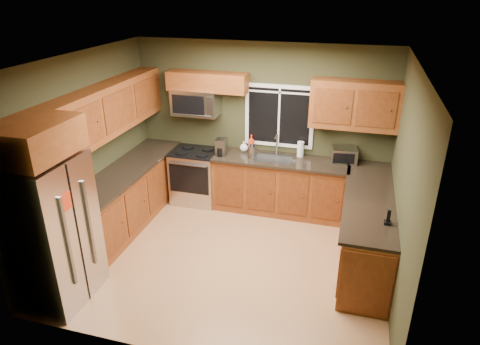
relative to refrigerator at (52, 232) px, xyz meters
The scene contains 28 objects.
floor 2.35m from the refrigerator, 36.78° to the left, with size 4.20×4.20×0.00m, color #AB764B.
ceiling 2.82m from the refrigerator, 36.78° to the left, with size 4.20×4.20×0.00m, color white.
back_wall 3.58m from the refrigerator, 60.71° to the left, with size 4.20×4.20×0.00m, color #32341D.
front_wall 1.86m from the refrigerator, 16.04° to the right, with size 4.20×4.20×0.00m, color #32341D.
left_wall 1.42m from the refrigerator, 105.52° to the left, with size 3.60×3.60×0.00m, color #32341D.
right_wall 4.08m from the refrigerator, 18.71° to the left, with size 3.60×3.60×0.00m, color #32341D.
window 3.75m from the refrigerator, 56.52° to the left, with size 1.12×0.03×1.02m.
base_cabinets_left 1.83m from the refrigerator, 91.97° to the left, with size 0.60×2.65×0.90m, color brown.
countertop_left 1.78m from the refrigerator, 91.16° to the left, with size 0.65×2.65×0.04m, color black.
base_cabinets_back 3.56m from the refrigerator, 52.43° to the left, with size 2.17×0.60×0.90m, color brown.
countertop_back 3.51m from the refrigerator, 52.18° to the left, with size 2.17×0.65×0.04m, color black.
base_cabinets_peninsula 4.02m from the refrigerator, 27.50° to the left, with size 0.60×2.52×0.90m.
countertop_peninsula 3.97m from the refrigerator, 27.77° to the left, with size 0.65×2.50×0.04m, color black.
upper_cabinets_left 2.03m from the refrigerator, 96.30° to the left, with size 0.33×2.65×0.72m, color brown.
upper_cabinets_back_left 3.28m from the refrigerator, 73.15° to the left, with size 1.30×0.33×0.30m, color brown.
upper_cabinets_back_right 4.44m from the refrigerator, 42.62° to the left, with size 1.30×0.33×0.72m, color brown.
upper_cabinet_over_fridge 1.13m from the refrigerator, behind, with size 0.72×0.90×0.38m, color brown.
refrigerator is the anchor object (origin of this frame).
range 2.89m from the refrigerator, 76.03° to the left, with size 0.76×0.69×0.94m.
microwave 3.10m from the refrigerator, 76.66° to the left, with size 0.76×0.41×0.42m.
sink 3.46m from the refrigerator, 53.87° to the left, with size 0.60×0.42×0.36m.
toaster_oven 4.27m from the refrigerator, 43.08° to the left, with size 0.41×0.34×0.24m.
coffee_maker 2.95m from the refrigerator, 66.41° to the left, with size 0.17×0.23×0.27m.
kettle 3.20m from the refrigerator, 58.14° to the left, with size 0.17×0.17×0.25m.
paper_towel_roll 3.85m from the refrigerator, 50.85° to the left, with size 0.13×0.13×0.28m.
soap_bottle_a 3.41m from the refrigerator, 61.87° to the left, with size 0.11×0.11×0.28m, color red.
soap_bottle_c 3.31m from the refrigerator, 63.26° to the left, with size 0.14×0.14×0.17m, color white.
cordless_phone 3.89m from the refrigerator, 17.21° to the left, with size 0.08×0.08×0.18m.
Camera 1 is at (1.48, -4.76, 3.54)m, focal length 32.00 mm.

